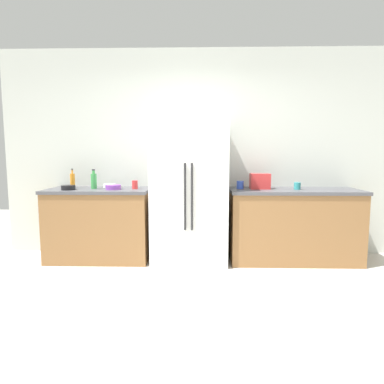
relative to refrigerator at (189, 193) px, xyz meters
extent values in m
plane|color=beige|center=(0.10, -1.53, -0.87)|extent=(10.55, 10.55, 0.00)
cube|color=silver|center=(0.10, 0.41, 0.50)|extent=(5.28, 0.10, 2.75)
cube|color=olive|center=(-1.17, 0.03, -0.43)|extent=(1.28, 0.63, 0.88)
cube|color=#4C4C51|center=(-1.17, 0.03, 0.03)|extent=(1.31, 0.66, 0.04)
cube|color=olive|center=(1.33, 0.03, -0.43)|extent=(1.60, 0.63, 0.88)
cube|color=#4C4C51|center=(1.33, 0.03, 0.03)|extent=(1.63, 0.66, 0.04)
cube|color=white|center=(0.00, 0.00, 0.00)|extent=(0.94, 0.67, 1.74)
cylinder|color=#262628|center=(-0.04, -0.35, 0.00)|extent=(0.02, 0.02, 0.78)
cylinder|color=#262628|center=(0.04, -0.35, 0.00)|extent=(0.02, 0.02, 0.78)
cube|color=red|center=(0.90, 0.07, 0.15)|extent=(0.24, 0.17, 0.20)
cylinder|color=green|center=(-1.22, 0.03, 0.15)|extent=(0.07, 0.07, 0.19)
cylinder|color=green|center=(-1.22, 0.03, 0.26)|extent=(0.03, 0.03, 0.04)
cylinder|color=#333338|center=(-1.22, 0.03, 0.29)|extent=(0.04, 0.04, 0.02)
cylinder|color=orange|center=(-1.52, 0.09, 0.15)|extent=(0.06, 0.06, 0.19)
cylinder|color=orange|center=(-1.52, 0.09, 0.26)|extent=(0.02, 0.02, 0.05)
cylinder|color=#333338|center=(-1.52, 0.09, 0.30)|extent=(0.02, 0.02, 0.02)
cylinder|color=red|center=(-0.70, 0.03, 0.11)|extent=(0.07, 0.07, 0.11)
cylinder|color=blue|center=(0.65, 0.08, 0.10)|extent=(0.09, 0.09, 0.10)
cylinder|color=teal|center=(1.35, 0.01, 0.10)|extent=(0.08, 0.08, 0.09)
cylinder|color=white|center=(-1.07, 0.19, 0.07)|extent=(0.16, 0.16, 0.05)
cylinder|color=purple|center=(-0.96, -0.04, 0.08)|extent=(0.19, 0.19, 0.06)
cylinder|color=black|center=(-1.50, -0.10, 0.08)|extent=(0.17, 0.17, 0.06)
camera|label=1|loc=(0.14, -4.15, 0.50)|focal=30.99mm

